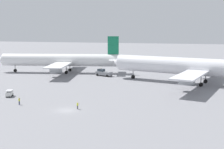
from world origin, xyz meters
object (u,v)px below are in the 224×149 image
ground_crew_wing_walker_right (19,101)px  ground_crew_marshaller_foreground (78,106)px  airliner_at_gate_left (61,60)px  airliner_being_pushed (194,67)px  gse_baggage_cart_trailing (9,93)px  pushback_tug (104,73)px

ground_crew_wing_walker_right → ground_crew_marshaller_foreground: 14.77m
ground_crew_wing_walker_right → ground_crew_marshaller_foreground: (14.77, -0.10, -0.09)m
airliner_at_gate_left → airliner_being_pushed: bearing=-13.5°
airliner_being_pushed → gse_baggage_cart_trailing: size_ratio=18.43×
airliner_at_gate_left → ground_crew_wing_walker_right: airliner_at_gate_left is taller
gse_baggage_cart_trailing → ground_crew_marshaller_foreground: size_ratio=1.96×
ground_crew_wing_walker_right → ground_crew_marshaller_foreground: bearing=-0.4°
pushback_tug → ground_crew_marshaller_foreground: pushback_tug is taller
gse_baggage_cart_trailing → ground_crew_marshaller_foreground: 23.21m
ground_crew_marshaller_foreground → pushback_tug: bearing=99.4°
airliner_being_pushed → ground_crew_wing_walker_right: airliner_being_pushed is taller
pushback_tug → ground_crew_wing_walker_right: (-6.96, -46.83, -0.32)m
airliner_at_gate_left → airliner_being_pushed: (52.00, -12.48, 0.55)m
gse_baggage_cart_trailing → ground_crew_marshaller_foreground: bearing=-17.9°
airliner_at_gate_left → ground_crew_marshaller_foreground: size_ratio=32.89×
ground_crew_wing_walker_right → airliner_being_pushed: bearing=43.9°
gse_baggage_cart_trailing → ground_crew_wing_walker_right: 10.16m
airliner_being_pushed → ground_crew_marshaller_foreground: airliner_being_pushed is taller
airliner_at_gate_left → ground_crew_wing_walker_right: 52.41m
airliner_being_pushed → pushback_tug: bearing=165.5°
pushback_tug → ground_crew_wing_walker_right: bearing=-98.5°
gse_baggage_cart_trailing → airliner_being_pushed: bearing=33.6°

